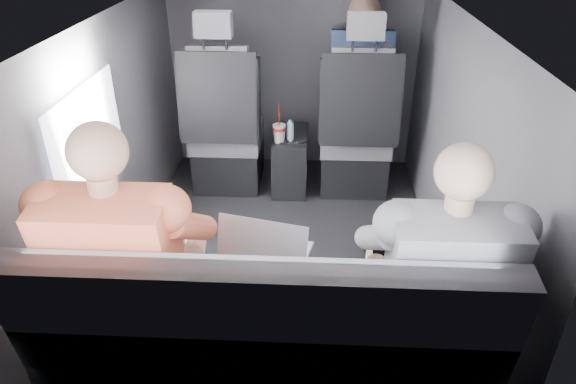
# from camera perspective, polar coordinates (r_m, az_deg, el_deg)

# --- Properties ---
(floor) EXTENTS (2.60, 2.60, 0.00)m
(floor) POSITION_cam_1_polar(r_m,az_deg,el_deg) (3.05, -0.53, -7.15)
(floor) COLOR black
(floor) RESTS_ON ground
(ceiling) EXTENTS (2.60, 2.60, 0.00)m
(ceiling) POSITION_cam_1_polar(r_m,az_deg,el_deg) (2.49, -0.68, 18.62)
(ceiling) COLOR #B2B2AD
(ceiling) RESTS_ON panel_back
(panel_left) EXTENTS (0.02, 2.60, 1.35)m
(panel_left) POSITION_cam_1_polar(r_m,az_deg,el_deg) (2.90, -18.73, 4.57)
(panel_left) COLOR #56565B
(panel_left) RESTS_ON floor
(panel_right) EXTENTS (0.02, 2.60, 1.35)m
(panel_right) POSITION_cam_1_polar(r_m,az_deg,el_deg) (2.80, 18.17, 3.79)
(panel_right) COLOR #56565B
(panel_right) RESTS_ON floor
(panel_front) EXTENTS (1.80, 0.02, 1.35)m
(panel_front) POSITION_cam_1_polar(r_m,az_deg,el_deg) (3.92, 0.59, 12.50)
(panel_front) COLOR #56565B
(panel_front) RESTS_ON floor
(panel_back) EXTENTS (1.80, 0.02, 1.35)m
(panel_back) POSITION_cam_1_polar(r_m,az_deg,el_deg) (1.62, -3.49, -15.41)
(panel_back) COLOR #56565B
(panel_back) RESTS_ON floor
(side_window) EXTENTS (0.02, 0.75, 0.42)m
(side_window) POSITION_cam_1_polar(r_m,az_deg,el_deg) (2.55, -21.34, 6.27)
(side_window) COLOR white
(side_window) RESTS_ON panel_left
(seatbelt) EXTENTS (0.35, 0.11, 0.59)m
(seatbelt) POSITION_cam_1_polar(r_m,az_deg,el_deg) (3.29, 8.13, 11.14)
(seatbelt) COLOR black
(seatbelt) RESTS_ON front_seat_right
(front_seat_left) EXTENTS (0.52, 0.58, 1.26)m
(front_seat_left) POSITION_cam_1_polar(r_m,az_deg,el_deg) (3.63, -6.92, 6.24)
(front_seat_left) COLOR black
(front_seat_left) RESTS_ON floor
(front_seat_right) EXTENTS (0.52, 0.58, 1.26)m
(front_seat_right) POSITION_cam_1_polar(r_m,az_deg,el_deg) (3.59, 7.49, 5.94)
(front_seat_right) COLOR black
(front_seat_right) RESTS_ON floor
(center_console) EXTENTS (0.24, 0.48, 0.41)m
(center_console) POSITION_cam_1_polar(r_m,az_deg,el_deg) (3.70, 0.27, 3.54)
(center_console) COLOR black
(center_console) RESTS_ON floor
(rear_bench) EXTENTS (1.60, 0.57, 0.92)m
(rear_bench) POSITION_cam_1_polar(r_m,az_deg,el_deg) (2.05, -2.44, -17.98)
(rear_bench) COLOR slate
(rear_bench) RESTS_ON floor
(soda_cup) EXTENTS (0.09, 0.09, 0.27)m
(soda_cup) POSITION_cam_1_polar(r_m,az_deg,el_deg) (3.47, -0.98, 6.62)
(soda_cup) COLOR white
(soda_cup) RESTS_ON center_console
(water_bottle) EXTENTS (0.05, 0.05, 0.14)m
(water_bottle) POSITION_cam_1_polar(r_m,az_deg,el_deg) (3.50, 0.25, 6.77)
(water_bottle) COLOR #9FBAD7
(water_bottle) RESTS_ON center_console
(laptop_white) EXTENTS (0.41, 0.41, 0.27)m
(laptop_white) POSITION_cam_1_polar(r_m,az_deg,el_deg) (2.12, -15.45, -5.58)
(laptop_white) COLOR silver
(laptop_white) RESTS_ON passenger_rear_left
(laptop_silver) EXTENTS (0.39, 0.38, 0.24)m
(laptop_silver) POSITION_cam_1_polar(r_m,az_deg,el_deg) (2.01, -2.68, -6.67)
(laptop_silver) COLOR silver
(laptop_silver) RESTS_ON rear_bench
(laptop_black) EXTENTS (0.40, 0.38, 0.26)m
(laptop_black) POSITION_cam_1_polar(r_m,az_deg,el_deg) (2.06, 13.84, -6.50)
(laptop_black) COLOR black
(laptop_black) RESTS_ON passenger_rear_right
(passenger_rear_left) EXTENTS (0.53, 0.64, 1.26)m
(passenger_rear_left) POSITION_cam_1_polar(r_m,az_deg,el_deg) (1.99, -16.73, -8.18)
(passenger_rear_left) COLOR #303035
(passenger_rear_left) RESTS_ON rear_bench
(passenger_rear_right) EXTENTS (0.50, 0.62, 1.21)m
(passenger_rear_right) POSITION_cam_1_polar(r_m,az_deg,el_deg) (1.95, 15.86, -9.63)
(passenger_rear_right) COLOR navy
(passenger_rear_right) RESTS_ON rear_bench
(passenger_front_right) EXTENTS (0.42, 0.42, 0.88)m
(passenger_front_right) POSITION_cam_1_polar(r_m,az_deg,el_deg) (3.71, 7.99, 12.60)
(passenger_front_right) COLOR navy
(passenger_front_right) RESTS_ON front_seat_right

